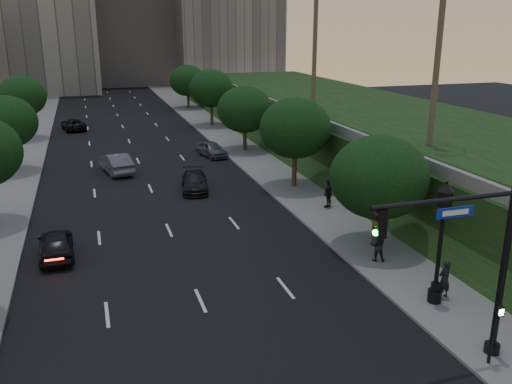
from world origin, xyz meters
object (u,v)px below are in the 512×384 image
object	(u,v)px
traffic_signal_mast	(478,269)
sedan_near_left	(56,244)
sedan_far_left	(73,124)
pedestrian_a	(444,279)
sedan_near_right	(195,182)
pedestrian_b	(377,245)
pedestrian_c	(329,193)
street_lamp	(440,249)
sedan_mid_left	(116,163)
sedan_far_right	(212,149)

from	to	relation	value
traffic_signal_mast	sedan_near_left	bearing A→B (deg)	135.44
sedan_far_left	pedestrian_a	size ratio (longest dim) A/B	2.72
sedan_far_left	sedan_near_right	size ratio (longest dim) A/B	1.06
traffic_signal_mast	sedan_near_left	xyz separation A→B (m)	(-14.46, 14.24, -2.94)
sedan_far_left	pedestrian_b	xyz separation A→B (m)	(14.96, -43.18, 0.31)
sedan_near_left	pedestrian_b	size ratio (longest dim) A/B	2.59
sedan_near_right	pedestrian_b	xyz separation A→B (m)	(6.34, -15.37, 0.32)
sedan_near_left	pedestrian_c	world-z (taller)	pedestrian_c
traffic_signal_mast	pedestrian_a	xyz separation A→B (m)	(1.96, 4.13, -2.63)
sedan_near_left	street_lamp	bearing A→B (deg)	144.49
pedestrian_a	pedestrian_c	xyz separation A→B (m)	(0.40, 12.82, 0.07)
street_lamp	sedan_near_right	xyz separation A→B (m)	(-6.56, 19.94, -1.97)
sedan_near_left	pedestrian_a	world-z (taller)	pedestrian_a
sedan_mid_left	pedestrian_a	xyz separation A→B (m)	(12.29, -26.59, 0.22)
traffic_signal_mast	sedan_near_right	distance (m)	24.60
sedan_mid_left	traffic_signal_mast	bearing A→B (deg)	97.35
street_lamp	sedan_mid_left	world-z (taller)	street_lamp
street_lamp	sedan_mid_left	xyz separation A→B (m)	(-11.70, 26.81, -1.81)
sedan_near_left	pedestrian_a	size ratio (longest dim) A/B	2.42
pedestrian_a	pedestrian_b	world-z (taller)	pedestrian_a
street_lamp	pedestrian_b	bearing A→B (deg)	92.79
street_lamp	sedan_near_left	world-z (taller)	street_lamp
sedan_far_left	pedestrian_c	bearing A→B (deg)	104.95
traffic_signal_mast	sedan_far_left	bearing A→B (deg)	104.96
sedan_near_right	street_lamp	bearing A→B (deg)	-62.54
sedan_near_left	pedestrian_c	size ratio (longest dim) A/B	2.26
sedan_near_left	traffic_signal_mast	bearing A→B (deg)	133.04
sedan_near_right	pedestrian_c	size ratio (longest dim) A/B	2.38
sedan_near_left	pedestrian_b	xyz separation A→B (m)	(15.61, -5.76, 0.25)
pedestrian_a	pedestrian_c	size ratio (longest dim) A/B	0.93
street_lamp	pedestrian_a	bearing A→B (deg)	20.34
sedan_near_left	pedestrian_a	distance (m)	19.29
pedestrian_a	street_lamp	bearing A→B (deg)	9.06
sedan_far_right	pedestrian_b	distance (m)	25.63
sedan_near_left	pedestrian_c	xyz separation A→B (m)	(16.83, 2.72, 0.37)
sedan_near_right	sedan_far_right	world-z (taller)	sedan_far_right
sedan_mid_left	sedan_near_right	world-z (taller)	sedan_mid_left
sedan_near_left	sedan_mid_left	distance (m)	16.99
traffic_signal_mast	sedan_far_left	distance (m)	53.56
traffic_signal_mast	sedan_far_right	world-z (taller)	traffic_signal_mast
traffic_signal_mast	pedestrian_b	size ratio (longest dim) A/B	4.19
sedan_far_left	sedan_near_right	bearing A→B (deg)	97.19
street_lamp	sedan_near_left	distance (m)	19.00
sedan_near_left	sedan_mid_left	bearing A→B (deg)	-106.47
pedestrian_a	pedestrian_c	distance (m)	12.83
sedan_far_right	pedestrian_c	world-z (taller)	pedestrian_c
street_lamp	pedestrian_c	bearing A→B (deg)	85.65
sedan_far_left	sedan_near_right	xyz separation A→B (m)	(8.62, -27.81, -0.01)
sedan_far_right	sedan_near_right	bearing A→B (deg)	-123.43
sedan_near_left	pedestrian_a	bearing A→B (deg)	146.00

